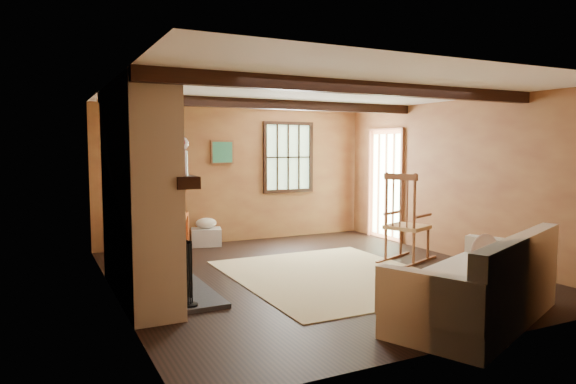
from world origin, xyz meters
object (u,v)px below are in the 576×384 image
rocking_chair (406,224)px  sofa (481,290)px  laundry_basket (206,237)px  armchair (162,234)px  fireplace (140,199)px

rocking_chair → sofa: rocking_chair is taller
laundry_basket → armchair: armchair is taller
fireplace → armchair: (0.71, 2.14, -0.77)m
rocking_chair → laundry_basket: (-2.27, 2.49, -0.41)m
rocking_chair → fireplace: bearing=68.5°
rocking_chair → armchair: (-3.13, 2.07, -0.23)m
rocking_chair → armchair: bearing=34.0°
fireplace → sofa: bearing=-40.1°
fireplace → sofa: (2.79, -2.35, -0.79)m
fireplace → rocking_chair: 3.88m
fireplace → rocking_chair: fireplace is taller
laundry_basket → armchair: 0.97m
fireplace → laundry_basket: bearing=58.5°
fireplace → rocking_chair: (3.84, 0.07, -0.55)m
sofa → laundry_basket: 5.06m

